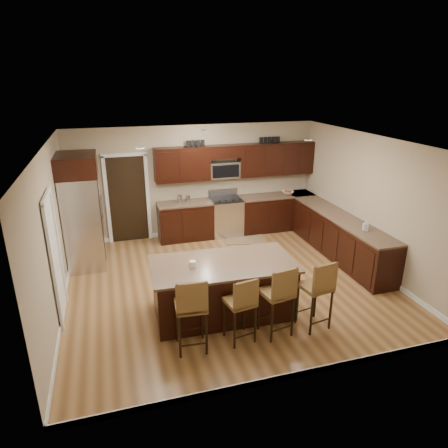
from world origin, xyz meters
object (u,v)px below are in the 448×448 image
object	(u,v)px
island	(223,290)
stool_extra	(318,287)
range	(226,216)
stool_mid	(242,303)
refrigerator	(82,211)
stool_right	(279,293)
stool_left	(191,307)

from	to	relation	value
island	stool_extra	distance (m)	1.56
range	stool_mid	world-z (taller)	range
refrigerator	stool_extra	world-z (taller)	refrigerator
stool_right	refrigerator	bearing A→B (deg)	119.77
range	stool_left	distance (m)	4.62
range	stool_extra	size ratio (longest dim) A/B	0.95
range	stool_right	size ratio (longest dim) A/B	0.95
stool_mid	refrigerator	size ratio (longest dim) A/B	0.46
range	stool_left	xyz separation A→B (m)	(-1.78, -4.25, 0.26)
island	stool_right	xyz separation A→B (m)	(0.62, -0.85, 0.30)
refrigerator	stool_right	bearing A→B (deg)	-50.02
stool_right	stool_extra	size ratio (longest dim) A/B	1.00
stool_left	stool_mid	world-z (taller)	stool_left
range	refrigerator	xyz separation A→B (m)	(-3.30, -0.85, 0.73)
stool_right	refrigerator	distance (m)	4.47
stool_right	stool_mid	bearing A→B (deg)	169.26
island	stool_extra	xyz separation A→B (m)	(1.27, -0.85, 0.30)
stool_extra	stool_mid	bearing A→B (deg)	169.54
stool_left	stool_extra	distance (m)	1.98
refrigerator	stool_extra	size ratio (longest dim) A/B	2.01
stool_mid	stool_extra	world-z (taller)	stool_extra
stool_right	refrigerator	world-z (taller)	refrigerator
stool_extra	refrigerator	bearing A→B (deg)	125.62
stool_mid	stool_right	world-z (taller)	stool_right
range	refrigerator	bearing A→B (deg)	-165.60
stool_right	stool_extra	world-z (taller)	same
stool_left	range	bearing A→B (deg)	71.97
island	refrigerator	distance (m)	3.48
island	stool_left	bearing A→B (deg)	-127.70
stool_left	stool_extra	size ratio (longest dim) A/B	1.01
stool_left	stool_mid	bearing A→B (deg)	5.19
island	stool_right	bearing A→B (deg)	-51.49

